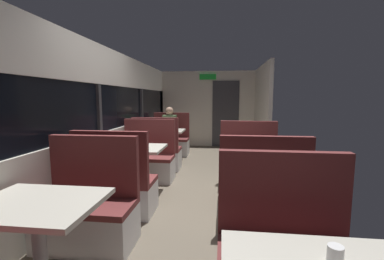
# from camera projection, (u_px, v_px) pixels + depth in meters

# --- Properties ---
(ground_plane) EXTENTS (3.30, 9.20, 0.02)m
(ground_plane) POSITION_uv_depth(u_px,v_px,m) (192.00, 197.00, 3.91)
(ground_plane) COLOR #665B4C
(carriage_window_panel_left) EXTENTS (0.09, 8.48, 2.30)m
(carriage_window_panel_left) POSITION_uv_depth(u_px,v_px,m) (98.00, 123.00, 3.94)
(carriage_window_panel_left) COLOR beige
(carriage_window_panel_left) RESTS_ON ground_plane
(carriage_end_bulkhead) EXTENTS (2.90, 0.11, 2.30)m
(carriage_end_bulkhead) POSITION_uv_depth(u_px,v_px,m) (210.00, 109.00, 7.90)
(carriage_end_bulkhead) COLOR beige
(carriage_end_bulkhead) RESTS_ON ground_plane
(carriage_aisle_panel_right) EXTENTS (0.08, 2.40, 2.30)m
(carriage_aisle_panel_right) POSITION_uv_depth(u_px,v_px,m) (262.00, 111.00, 6.56)
(carriage_aisle_panel_right) COLOR beige
(carriage_aisle_panel_right) RESTS_ON ground_plane
(dining_table_near_window) EXTENTS (0.90, 0.70, 0.74)m
(dining_table_near_window) POSITION_uv_depth(u_px,v_px,m) (37.00, 215.00, 1.87)
(dining_table_near_window) COLOR #9E9EA3
(dining_table_near_window) RESTS_ON ground_plane
(bench_near_window_facing_entry) EXTENTS (0.95, 0.50, 1.10)m
(bench_near_window_facing_entry) POSITION_uv_depth(u_px,v_px,m) (88.00, 213.00, 2.60)
(bench_near_window_facing_entry) COLOR silver
(bench_near_window_facing_entry) RESTS_ON ground_plane
(dining_table_mid_window) EXTENTS (0.90, 0.70, 0.74)m
(dining_table_mid_window) POSITION_uv_depth(u_px,v_px,m) (134.00, 153.00, 3.95)
(dining_table_mid_window) COLOR #9E9EA3
(dining_table_mid_window) RESTS_ON ground_plane
(bench_mid_window_facing_end) EXTENTS (0.95, 0.50, 1.10)m
(bench_mid_window_facing_end) POSITION_uv_depth(u_px,v_px,m) (117.00, 189.00, 3.30)
(bench_mid_window_facing_end) COLOR silver
(bench_mid_window_facing_end) RESTS_ON ground_plane
(bench_mid_window_facing_entry) EXTENTS (0.95, 0.50, 1.10)m
(bench_mid_window_facing_entry) POSITION_uv_depth(u_px,v_px,m) (148.00, 162.00, 4.68)
(bench_mid_window_facing_entry) COLOR silver
(bench_mid_window_facing_entry) RESTS_ON ground_plane
(dining_table_far_window) EXTENTS (0.90, 0.70, 0.74)m
(dining_table_far_window) POSITION_uv_depth(u_px,v_px,m) (165.00, 134.00, 6.03)
(dining_table_far_window) COLOR #9E9EA3
(dining_table_far_window) RESTS_ON ground_plane
(bench_far_window_facing_end) EXTENTS (0.95, 0.50, 1.10)m
(bench_far_window_facing_end) POSITION_uv_depth(u_px,v_px,m) (157.00, 154.00, 5.38)
(bench_far_window_facing_end) COLOR silver
(bench_far_window_facing_end) RESTS_ON ground_plane
(bench_far_window_facing_entry) EXTENTS (0.95, 0.50, 1.10)m
(bench_far_window_facing_entry) POSITION_uv_depth(u_px,v_px,m) (171.00, 142.00, 6.75)
(bench_far_window_facing_entry) COLOR silver
(bench_far_window_facing_entry) RESTS_ON ground_plane
(dining_table_rear_aisle) EXTENTS (0.90, 0.70, 0.74)m
(dining_table_rear_aisle) POSITION_uv_depth(u_px,v_px,m) (254.00, 160.00, 3.55)
(dining_table_rear_aisle) COLOR #9E9EA3
(dining_table_rear_aisle) RESTS_ON ground_plane
(bench_rear_aisle_facing_end) EXTENTS (0.95, 0.50, 1.10)m
(bench_rear_aisle_facing_end) POSITION_uv_depth(u_px,v_px,m) (261.00, 201.00, 2.90)
(bench_rear_aisle_facing_end) COLOR silver
(bench_rear_aisle_facing_end) RESTS_ON ground_plane
(bench_rear_aisle_facing_entry) EXTENTS (0.95, 0.50, 1.10)m
(bench_rear_aisle_facing_entry) POSITION_uv_depth(u_px,v_px,m) (249.00, 168.00, 4.28)
(bench_rear_aisle_facing_entry) COLOR silver
(bench_rear_aisle_facing_entry) RESTS_ON ground_plane
(seated_passenger) EXTENTS (0.47, 0.55, 1.26)m
(seated_passenger) POSITION_uv_depth(u_px,v_px,m) (170.00, 135.00, 6.66)
(seated_passenger) COLOR #26262D
(seated_passenger) RESTS_ON ground_plane
(coffee_cup_primary) EXTENTS (0.07, 0.07, 0.09)m
(coffee_cup_primary) POSITION_uv_depth(u_px,v_px,m) (335.00, 255.00, 1.15)
(coffee_cup_primary) COLOR white
(coffee_cup_primary) RESTS_ON dining_table_front_aisle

